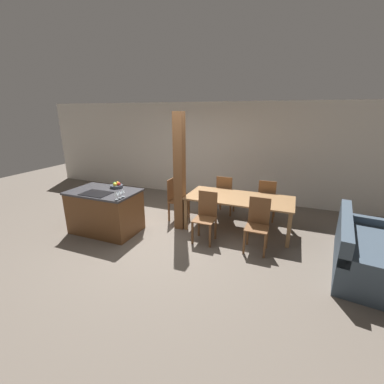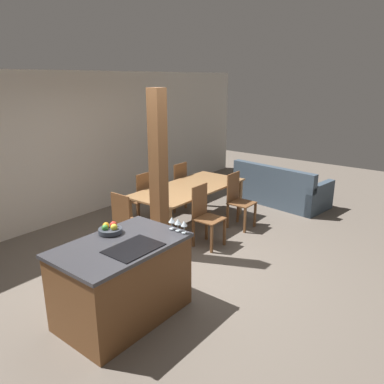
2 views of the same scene
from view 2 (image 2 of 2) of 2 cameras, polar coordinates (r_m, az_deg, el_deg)
name	(u,v)px [view 2 (image 2 of 2)]	position (r m, az deg, el deg)	size (l,w,h in m)	color
ground_plane	(177,269)	(5.37, -2.33, -11.64)	(16.00, 16.00, 0.00)	#665B51
wall_back	(50,150)	(7.06, -20.76, 5.95)	(11.20, 0.08, 2.70)	silver
kitchen_island	(122,280)	(4.27, -10.56, -13.09)	(1.40, 0.90, 0.90)	brown
fruit_bowl	(110,229)	(4.32, -12.36, -5.54)	(0.27, 0.27, 0.11)	#383D47
wine_glass_near	(184,224)	(4.19, -1.21, -4.86)	(0.08, 0.08, 0.14)	silver
wine_glass_middle	(178,222)	(4.25, -2.16, -4.57)	(0.08, 0.08, 0.14)	silver
wine_glass_far	(172,220)	(4.30, -3.10, -4.29)	(0.08, 0.08, 0.14)	silver
dining_table	(189,191)	(6.64, -0.47, 0.16)	(2.20, 1.00, 0.72)	olive
dining_chair_near_left	(205,215)	(5.89, 2.03, -3.49)	(0.40, 0.40, 0.97)	brown
dining_chair_near_right	(238,199)	(6.67, 7.05, -1.13)	(0.40, 0.40, 0.97)	brown
dining_chair_far_left	(141,197)	(6.80, -7.84, -0.83)	(0.40, 0.40, 0.97)	brown
dining_chair_far_right	(176,186)	(7.48, -2.43, 0.99)	(0.40, 0.40, 0.97)	brown
dining_chair_head_end	(127,222)	(5.67, -9.85, -4.60)	(0.40, 0.40, 0.97)	brown
couch	(280,190)	(8.17, 13.27, 0.31)	(1.15, 2.01, 0.85)	#3D4C5B
timber_post	(159,176)	(5.36, -5.11, 2.40)	(0.20, 0.20, 2.45)	brown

